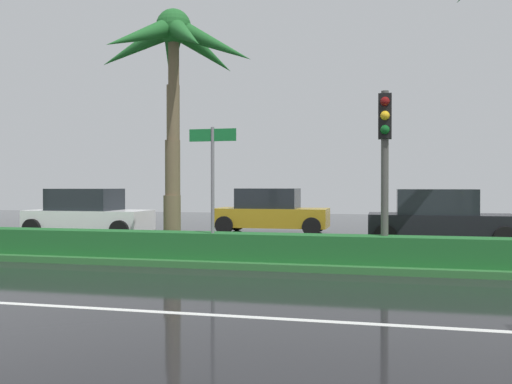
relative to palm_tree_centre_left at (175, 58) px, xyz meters
The scene contains 10 objects.
ground_plane 5.29m from the palm_tree_centre_left, 86.10° to the left, with size 90.00×42.00×0.10m, color black.
near_lane_divider_stripe 7.88m from the palm_tree_centre_left, 89.33° to the right, with size 81.00×0.14×0.01m, color white.
median_strip 5.07m from the palm_tree_centre_left, 20.91° to the left, with size 85.50×4.00×0.15m, color #2D6B33.
median_hedge 4.89m from the palm_tree_centre_left, 87.09° to the right, with size 76.50×0.70×0.60m.
palm_tree_centre_left is the anchor object (origin of this frame).
traffic_signal_median_right 5.97m from the palm_tree_centre_left, 13.33° to the right, with size 0.28×0.43×3.72m.
street_name_sign 3.75m from the palm_tree_centre_left, 45.48° to the right, with size 1.10×0.08×3.00m.
car_in_traffic_leading 7.74m from the palm_tree_centre_left, 140.27° to the left, with size 4.30×2.02×1.72m.
car_in_traffic_second 8.48m from the palm_tree_centre_left, 81.78° to the left, with size 4.30×2.02×1.72m.
car_in_traffic_third 9.16m from the palm_tree_centre_left, 30.90° to the left, with size 4.30×2.02×1.72m.
Camera 1 is at (5.22, -5.30, 1.83)m, focal length 38.18 mm.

